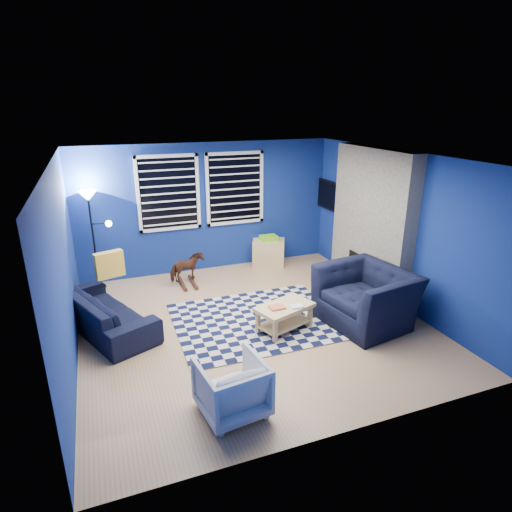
{
  "coord_description": "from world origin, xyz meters",
  "views": [
    {
      "loc": [
        -2.01,
        -5.47,
        3.19
      ],
      "look_at": [
        0.17,
        0.3,
        0.97
      ],
      "focal_mm": 30.0,
      "sensor_mm": 36.0,
      "label": 1
    }
  ],
  "objects_px": {
    "armchair_bent": "(232,387)",
    "coffee_table": "(284,312)",
    "tv": "(331,196)",
    "rocking_horse": "(187,268)",
    "cabinet": "(269,252)",
    "floor_lamp": "(91,210)",
    "sofa": "(105,311)",
    "armchair_big": "(366,297)"
  },
  "relations": [
    {
      "from": "tv",
      "to": "sofa",
      "type": "distance_m",
      "value": 4.88
    },
    {
      "from": "cabinet",
      "to": "floor_lamp",
      "type": "height_order",
      "value": "floor_lamp"
    },
    {
      "from": "coffee_table",
      "to": "cabinet",
      "type": "distance_m",
      "value": 2.73
    },
    {
      "from": "sofa",
      "to": "armchair_big",
      "type": "relative_size",
      "value": 1.5
    },
    {
      "from": "armchair_bent",
      "to": "coffee_table",
      "type": "relative_size",
      "value": 0.74
    },
    {
      "from": "tv",
      "to": "cabinet",
      "type": "xyz_separation_m",
      "value": [
        -1.26,
        0.25,
        -1.12
      ]
    },
    {
      "from": "rocking_horse",
      "to": "floor_lamp",
      "type": "relative_size",
      "value": 0.36
    },
    {
      "from": "armchair_bent",
      "to": "floor_lamp",
      "type": "distance_m",
      "value": 4.37
    },
    {
      "from": "armchair_big",
      "to": "sofa",
      "type": "bearing_deg",
      "value": -117.32
    },
    {
      "from": "tv",
      "to": "coffee_table",
      "type": "height_order",
      "value": "tv"
    },
    {
      "from": "rocking_horse",
      "to": "cabinet",
      "type": "bearing_deg",
      "value": -97.21
    },
    {
      "from": "armchair_bent",
      "to": "cabinet",
      "type": "xyz_separation_m",
      "value": [
        2.08,
        4.04,
        -0.04
      ]
    },
    {
      "from": "armchair_bent",
      "to": "cabinet",
      "type": "relative_size",
      "value": 0.92
    },
    {
      "from": "armchair_big",
      "to": "armchair_bent",
      "type": "bearing_deg",
      "value": -73.73
    },
    {
      "from": "armchair_big",
      "to": "rocking_horse",
      "type": "xyz_separation_m",
      "value": [
        -2.24,
        2.37,
        -0.09
      ]
    },
    {
      "from": "tv",
      "to": "rocking_horse",
      "type": "xyz_separation_m",
      "value": [
        -3.06,
        -0.2,
        -1.06
      ]
    },
    {
      "from": "armchair_big",
      "to": "armchair_bent",
      "type": "xyz_separation_m",
      "value": [
        -2.52,
        -1.22,
        -0.11
      ]
    },
    {
      "from": "armchair_bent",
      "to": "cabinet",
      "type": "height_order",
      "value": "armchair_bent"
    },
    {
      "from": "rocking_horse",
      "to": "cabinet",
      "type": "height_order",
      "value": "cabinet"
    },
    {
      "from": "tv",
      "to": "armchair_bent",
      "type": "bearing_deg",
      "value": -131.42
    },
    {
      "from": "armchair_bent",
      "to": "coffee_table",
      "type": "bearing_deg",
      "value": -138.99
    },
    {
      "from": "tv",
      "to": "armchair_bent",
      "type": "distance_m",
      "value": 5.17
    },
    {
      "from": "armchair_bent",
      "to": "sofa",
      "type": "bearing_deg",
      "value": -70.97
    },
    {
      "from": "sofa",
      "to": "tv",
      "type": "bearing_deg",
      "value": -96.47
    },
    {
      "from": "sofa",
      "to": "armchair_bent",
      "type": "relative_size",
      "value": 2.81
    },
    {
      "from": "sofa",
      "to": "coffee_table",
      "type": "distance_m",
      "value": 2.66
    },
    {
      "from": "tv",
      "to": "armchair_bent",
      "type": "xyz_separation_m",
      "value": [
        -3.34,
        -3.79,
        -1.08
      ]
    },
    {
      "from": "cabinet",
      "to": "floor_lamp",
      "type": "xyz_separation_m",
      "value": [
        -3.32,
        -0.0,
        1.18
      ]
    },
    {
      "from": "armchair_big",
      "to": "floor_lamp",
      "type": "distance_m",
      "value": 4.8
    },
    {
      "from": "coffee_table",
      "to": "tv",
      "type": "bearing_deg",
      "value": 48.62
    },
    {
      "from": "armchair_big",
      "to": "armchair_bent",
      "type": "relative_size",
      "value": 1.87
    },
    {
      "from": "rocking_horse",
      "to": "armchair_bent",
      "type": "bearing_deg",
      "value": 154.33
    },
    {
      "from": "tv",
      "to": "armchair_big",
      "type": "distance_m",
      "value": 2.87
    },
    {
      "from": "coffee_table",
      "to": "floor_lamp",
      "type": "height_order",
      "value": "floor_lamp"
    },
    {
      "from": "rocking_horse",
      "to": "cabinet",
      "type": "xyz_separation_m",
      "value": [
        1.8,
        0.45,
        -0.06
      ]
    },
    {
      "from": "tv",
      "to": "coffee_table",
      "type": "relative_size",
      "value": 1.06
    },
    {
      "from": "armchair_bent",
      "to": "rocking_horse",
      "type": "bearing_deg",
      "value": -101.95
    },
    {
      "from": "tv",
      "to": "armchair_bent",
      "type": "relative_size",
      "value": 1.43
    },
    {
      "from": "rocking_horse",
      "to": "cabinet",
      "type": "relative_size",
      "value": 0.83
    },
    {
      "from": "sofa",
      "to": "armchair_big",
      "type": "height_order",
      "value": "armchair_big"
    },
    {
      "from": "tv",
      "to": "coffee_table",
      "type": "distance_m",
      "value": 3.33
    },
    {
      "from": "armchair_bent",
      "to": "cabinet",
      "type": "distance_m",
      "value": 4.55
    }
  ]
}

